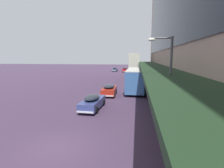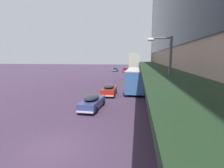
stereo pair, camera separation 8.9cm
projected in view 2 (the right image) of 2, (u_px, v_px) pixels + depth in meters
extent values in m
plane|color=#402E46|center=(55.00, 148.00, 9.92)|extent=(240.00, 240.00, 0.00)
cube|color=#1D331D|center=(176.00, 82.00, 8.40)|extent=(3.20, 72.00, 0.24)
cube|color=beige|center=(134.00, 70.00, 45.68)|extent=(2.68, 10.91, 2.76)
cube|color=black|center=(134.00, 69.00, 45.63)|extent=(2.71, 10.04, 1.22)
cube|color=silver|center=(134.00, 65.00, 45.47)|extent=(2.58, 10.91, 0.12)
cube|color=beige|center=(134.00, 59.00, 45.25)|extent=(2.68, 10.91, 2.76)
cube|color=black|center=(134.00, 58.00, 45.20)|extent=(2.71, 10.04, 1.22)
cube|color=silver|center=(134.00, 54.00, 45.04)|extent=(2.58, 10.91, 0.12)
cube|color=black|center=(135.00, 55.00, 50.45)|extent=(1.26, 0.08, 0.36)
cylinder|color=black|center=(130.00, 74.00, 49.65)|extent=(0.27, 1.00, 1.00)
cylinder|color=black|center=(139.00, 74.00, 49.33)|extent=(0.27, 1.00, 1.00)
cylinder|color=black|center=(129.00, 76.00, 42.72)|extent=(0.27, 1.00, 1.00)
cylinder|color=black|center=(139.00, 77.00, 42.40)|extent=(0.27, 1.00, 1.00)
cylinder|color=black|center=(129.00, 75.00, 45.23)|extent=(0.27, 1.00, 1.00)
cylinder|color=black|center=(139.00, 76.00, 44.91)|extent=(0.27, 1.00, 1.00)
cube|color=#39649F|center=(135.00, 79.00, 26.59)|extent=(2.65, 9.53, 2.90)
cube|color=black|center=(135.00, 77.00, 26.53)|extent=(2.68, 8.77, 1.28)
cube|color=silver|center=(136.00, 69.00, 26.36)|extent=(2.55, 9.53, 0.12)
cube|color=black|center=(136.00, 69.00, 31.08)|extent=(1.26, 0.08, 0.36)
cylinder|color=black|center=(128.00, 84.00, 30.13)|extent=(0.26, 1.00, 1.00)
cylinder|color=black|center=(143.00, 85.00, 29.73)|extent=(0.26, 1.00, 1.00)
cylinder|color=black|center=(125.00, 91.00, 24.11)|extent=(0.26, 1.00, 1.00)
cylinder|color=black|center=(144.00, 92.00, 23.71)|extent=(0.26, 1.00, 1.00)
cube|color=#212F28|center=(134.00, 80.00, 34.72)|extent=(1.68, 4.24, 0.80)
ellipsoid|color=#1E232D|center=(134.00, 77.00, 34.41)|extent=(1.46, 2.34, 0.64)
cube|color=silver|center=(134.00, 80.00, 36.86)|extent=(1.54, 0.14, 0.14)
cube|color=silver|center=(133.00, 83.00, 32.65)|extent=(1.54, 0.14, 0.14)
sphere|color=silver|center=(132.00, 79.00, 36.86)|extent=(0.18, 0.18, 0.18)
sphere|color=silver|center=(136.00, 79.00, 36.72)|extent=(0.18, 0.18, 0.18)
cylinder|color=black|center=(130.00, 81.00, 36.17)|extent=(0.15, 0.64, 0.64)
cylinder|color=black|center=(138.00, 81.00, 35.91)|extent=(0.15, 0.64, 0.64)
cylinder|color=black|center=(129.00, 83.00, 33.62)|extent=(0.15, 0.64, 0.64)
cylinder|color=black|center=(137.00, 83.00, 33.36)|extent=(0.15, 0.64, 0.64)
cube|color=#1E3B1B|center=(135.00, 71.00, 58.48)|extent=(1.70, 4.34, 0.83)
ellipsoid|color=#1E232D|center=(135.00, 69.00, 58.17)|extent=(1.48, 2.39, 0.62)
cube|color=silver|center=(135.00, 71.00, 60.69)|extent=(1.56, 0.14, 0.14)
cube|color=silver|center=(135.00, 72.00, 56.36)|extent=(1.56, 0.14, 0.14)
sphere|color=silver|center=(134.00, 70.00, 60.67)|extent=(0.18, 0.18, 0.18)
sphere|color=silver|center=(136.00, 70.00, 60.55)|extent=(0.18, 0.18, 0.18)
cylinder|color=black|center=(132.00, 72.00, 59.95)|extent=(0.15, 0.64, 0.64)
cylinder|color=black|center=(137.00, 72.00, 59.74)|extent=(0.15, 0.64, 0.64)
cylinder|color=black|center=(132.00, 72.00, 57.33)|extent=(0.15, 0.64, 0.64)
cylinder|color=black|center=(137.00, 72.00, 57.11)|extent=(0.15, 0.64, 0.64)
cube|color=navy|center=(115.00, 70.00, 64.65)|extent=(1.76, 4.33, 0.73)
ellipsoid|color=#1E232D|center=(115.00, 68.00, 64.77)|extent=(1.53, 2.39, 0.56)
cube|color=silver|center=(114.00, 71.00, 62.53)|extent=(1.61, 0.14, 0.14)
cube|color=silver|center=(116.00, 70.00, 66.83)|extent=(1.61, 0.14, 0.14)
sphere|color=silver|center=(116.00, 70.00, 62.45)|extent=(0.18, 0.18, 0.18)
sphere|color=silver|center=(113.00, 70.00, 62.60)|extent=(0.18, 0.18, 0.18)
cylinder|color=black|center=(117.00, 71.00, 63.25)|extent=(0.15, 0.64, 0.64)
cylinder|color=black|center=(112.00, 71.00, 63.52)|extent=(0.15, 0.64, 0.64)
cylinder|color=black|center=(118.00, 70.00, 65.86)|extent=(0.15, 0.64, 0.64)
cylinder|color=black|center=(113.00, 70.00, 66.13)|extent=(0.15, 0.64, 0.64)
cube|color=#A61617|center=(125.00, 70.00, 62.40)|extent=(1.94, 4.14, 0.79)
ellipsoid|color=#1E232D|center=(125.00, 68.00, 62.10)|extent=(1.67, 2.30, 0.62)
cube|color=silver|center=(126.00, 70.00, 64.50)|extent=(1.73, 0.17, 0.14)
cube|color=silver|center=(125.00, 71.00, 60.38)|extent=(1.73, 0.17, 0.14)
sphere|color=silver|center=(124.00, 70.00, 64.48)|extent=(0.18, 0.18, 0.18)
sphere|color=silver|center=(127.00, 70.00, 64.37)|extent=(0.18, 0.18, 0.18)
cylinder|color=black|center=(123.00, 71.00, 63.80)|extent=(0.16, 0.64, 0.64)
cylinder|color=black|center=(128.00, 71.00, 63.59)|extent=(0.16, 0.64, 0.64)
cylinder|color=black|center=(123.00, 71.00, 61.31)|extent=(0.16, 0.64, 0.64)
cylinder|color=black|center=(128.00, 71.00, 61.10)|extent=(0.16, 0.64, 0.64)
cube|color=#A52417|center=(109.00, 91.00, 23.71)|extent=(1.86, 4.13, 0.82)
ellipsoid|color=#1E232D|center=(109.00, 86.00, 23.41)|extent=(1.59, 2.29, 0.50)
cube|color=silver|center=(111.00, 90.00, 25.80)|extent=(1.65, 0.17, 0.14)
cube|color=silver|center=(107.00, 96.00, 21.70)|extent=(1.65, 0.17, 0.14)
sphere|color=silver|center=(108.00, 88.00, 25.78)|extent=(0.18, 0.18, 0.18)
sphere|color=silver|center=(114.00, 88.00, 25.67)|extent=(0.18, 0.18, 0.18)
cylinder|color=black|center=(104.00, 91.00, 25.09)|extent=(0.16, 0.64, 0.64)
cylinder|color=black|center=(116.00, 91.00, 24.90)|extent=(0.16, 0.64, 0.64)
cylinder|color=black|center=(101.00, 95.00, 22.61)|extent=(0.16, 0.64, 0.64)
cylinder|color=black|center=(115.00, 95.00, 22.41)|extent=(0.16, 0.64, 0.64)
cube|color=navy|center=(92.00, 103.00, 17.42)|extent=(1.81, 4.52, 0.76)
ellipsoid|color=#1E232D|center=(92.00, 97.00, 17.11)|extent=(1.53, 2.51, 0.52)
cube|color=silver|center=(98.00, 100.00, 19.67)|extent=(1.54, 0.19, 0.14)
cube|color=silver|center=(85.00, 112.00, 15.25)|extent=(1.54, 0.19, 0.14)
sphere|color=silver|center=(95.00, 97.00, 19.68)|extent=(0.18, 0.18, 0.18)
sphere|color=silver|center=(102.00, 98.00, 19.51)|extent=(0.18, 0.18, 0.18)
cylinder|color=black|center=(89.00, 102.00, 18.96)|extent=(0.17, 0.65, 0.64)
cylinder|color=black|center=(104.00, 103.00, 18.65)|extent=(0.17, 0.65, 0.64)
cylinder|color=black|center=(80.00, 109.00, 16.28)|extent=(0.17, 0.65, 0.64)
cylinder|color=black|center=(96.00, 110.00, 15.97)|extent=(0.17, 0.65, 0.64)
cylinder|color=#351A1D|center=(188.00, 140.00, 9.64)|extent=(0.16, 0.16, 0.85)
cylinder|color=#351A1D|center=(189.00, 141.00, 9.49)|extent=(0.16, 0.16, 0.85)
cube|color=#351A1D|center=(189.00, 127.00, 9.45)|extent=(0.27, 0.42, 0.70)
cylinder|color=#351A1D|center=(188.00, 125.00, 9.69)|extent=(0.10, 0.10, 0.63)
cylinder|color=#351A1D|center=(190.00, 129.00, 9.19)|extent=(0.10, 0.10, 0.63)
sphere|color=tan|center=(190.00, 119.00, 9.38)|extent=(0.22, 0.22, 0.22)
cylinder|color=black|center=(190.00, 118.00, 9.37)|extent=(0.33, 0.33, 0.02)
cylinder|color=black|center=(190.00, 117.00, 9.36)|extent=(0.21, 0.21, 0.12)
cylinder|color=#4C4C51|center=(169.00, 88.00, 10.77)|extent=(0.16, 0.16, 6.20)
cylinder|color=#4C4C51|center=(161.00, 38.00, 10.40)|extent=(1.20, 0.10, 0.10)
ellipsoid|color=silver|center=(151.00, 40.00, 10.50)|extent=(0.44, 0.28, 0.20)
cylinder|color=red|center=(169.00, 140.00, 10.03)|extent=(0.20, 0.20, 0.55)
sphere|color=red|center=(169.00, 134.00, 9.98)|extent=(0.18, 0.18, 0.18)
cylinder|color=red|center=(168.00, 138.00, 10.18)|extent=(0.08, 0.10, 0.08)
cylinder|color=red|center=(169.00, 140.00, 9.88)|extent=(0.08, 0.10, 0.08)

